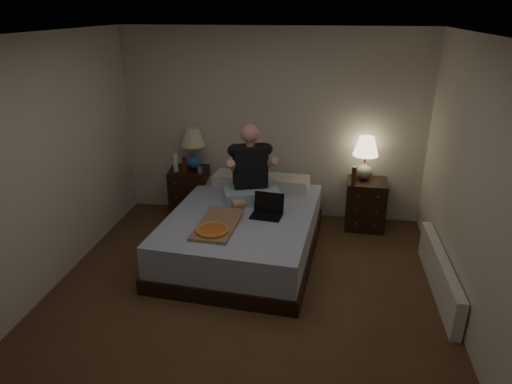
% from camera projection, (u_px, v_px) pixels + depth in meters
% --- Properties ---
extents(floor, '(4.00, 4.50, 0.00)m').
position_uv_depth(floor, '(242.00, 307.00, 4.43)').
color(floor, brown).
rests_on(floor, ground).
extents(ceiling, '(4.00, 4.50, 0.00)m').
position_uv_depth(ceiling, '(238.00, 36.00, 3.48)').
color(ceiling, white).
rests_on(ceiling, ground).
extents(wall_back, '(4.00, 0.00, 2.50)m').
position_uv_depth(wall_back, '(272.00, 126.00, 6.01)').
color(wall_back, silver).
rests_on(wall_back, ground).
extents(wall_left, '(0.00, 4.50, 2.50)m').
position_uv_depth(wall_left, '(29.00, 176.00, 4.24)').
color(wall_left, silver).
rests_on(wall_left, ground).
extents(wall_right, '(0.00, 4.50, 2.50)m').
position_uv_depth(wall_right, '(484.00, 202.00, 3.67)').
color(wall_right, silver).
rests_on(wall_right, ground).
extents(bed, '(1.75, 2.23, 0.53)m').
position_uv_depth(bed, '(243.00, 233.00, 5.32)').
color(bed, '#576FAF').
rests_on(bed, floor).
extents(nightstand_left, '(0.56, 0.52, 0.67)m').
position_uv_depth(nightstand_left, '(190.00, 192.00, 6.29)').
color(nightstand_left, black).
rests_on(nightstand_left, floor).
extents(nightstand_right, '(0.51, 0.47, 0.65)m').
position_uv_depth(nightstand_right, '(365.00, 204.00, 5.93)').
color(nightstand_right, black).
rests_on(nightstand_right, floor).
extents(lamp_left, '(0.39, 0.39, 0.56)m').
position_uv_depth(lamp_left, '(193.00, 149.00, 6.09)').
color(lamp_left, '#285695').
rests_on(lamp_left, nightstand_left).
extents(lamp_right, '(0.41, 0.41, 0.56)m').
position_uv_depth(lamp_right, '(365.00, 158.00, 5.78)').
color(lamp_right, gray).
rests_on(lamp_right, nightstand_right).
extents(water_bottle, '(0.07, 0.07, 0.25)m').
position_uv_depth(water_bottle, '(176.00, 162.00, 6.04)').
color(water_bottle, silver).
rests_on(water_bottle, nightstand_left).
extents(soda_can, '(0.07, 0.07, 0.10)m').
position_uv_depth(soda_can, '(200.00, 170.00, 5.99)').
color(soda_can, '#A3A39F').
rests_on(soda_can, nightstand_left).
extents(beer_bottle_left, '(0.06, 0.06, 0.23)m').
position_uv_depth(beer_bottle_left, '(185.00, 165.00, 5.96)').
color(beer_bottle_left, '#4E160B').
rests_on(beer_bottle_left, nightstand_left).
extents(beer_bottle_right, '(0.06, 0.06, 0.23)m').
position_uv_depth(beer_bottle_right, '(354.00, 175.00, 5.67)').
color(beer_bottle_right, '#57280C').
rests_on(beer_bottle_right, nightstand_right).
extents(person, '(0.79, 0.70, 0.93)m').
position_uv_depth(person, '(251.00, 164.00, 5.37)').
color(person, black).
rests_on(person, bed).
extents(laptop, '(0.37, 0.32, 0.24)m').
position_uv_depth(laptop, '(266.00, 207.00, 5.06)').
color(laptop, black).
rests_on(laptop, bed).
extents(pizza_box, '(0.44, 0.78, 0.08)m').
position_uv_depth(pizza_box, '(212.00, 231.00, 4.69)').
color(pizza_box, '#9F7A5F').
rests_on(pizza_box, bed).
extents(radiator, '(0.10, 1.60, 0.40)m').
position_uv_depth(radiator, '(439.00, 274.00, 4.62)').
color(radiator, white).
rests_on(radiator, floor).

